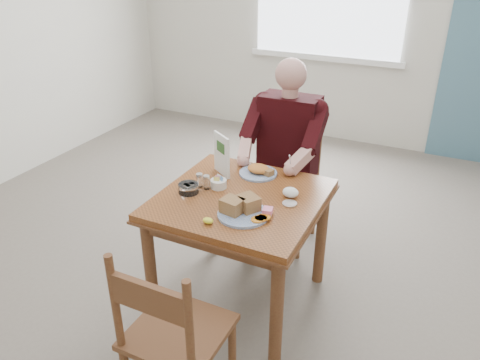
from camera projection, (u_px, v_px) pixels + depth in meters
The scene contains 15 objects.
floor at pixel (241, 298), 3.02m from camera, with size 6.00×6.00×0.00m, color #665C52.
wall_back at pixel (367, 14), 4.80m from camera, with size 5.50×5.50×0.00m, color beige.
lemon_wedge at pixel (208, 221), 2.41m from camera, with size 0.06×0.04×0.03m, color yellow.
napkin at pixel (291, 192), 2.65m from camera, with size 0.09×0.08×0.06m, color white.
metal_dish at pixel (290, 204), 2.59m from camera, with size 0.08×0.08×0.01m, color silver.
table at pixel (241, 213), 2.73m from camera, with size 0.92×0.92×0.75m.
chair_far at pixel (287, 181), 3.44m from camera, with size 0.42×0.42×0.95m.
chair_near at pixel (173, 336), 2.08m from camera, with size 0.42×0.42×0.95m.
diner at pixel (285, 144), 3.22m from camera, with size 0.53×0.56×1.39m.
near_plate at pixel (243, 209), 2.48m from camera, with size 0.35×0.35×0.09m.
far_plate at pixel (259, 171), 2.92m from camera, with size 0.30×0.30×0.06m.
caddy at pixel (219, 183), 2.76m from camera, with size 0.13×0.13×0.07m.
shakers at pixel (203, 181), 2.75m from camera, with size 0.09×0.05×0.09m.
creamer at pixel (189, 188), 2.70m from camera, with size 0.16×0.16×0.05m.
menu at pixel (222, 154), 2.88m from camera, with size 0.15×0.11×0.26m.
Camera 1 is at (1.01, -2.12, 2.04)m, focal length 35.00 mm.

